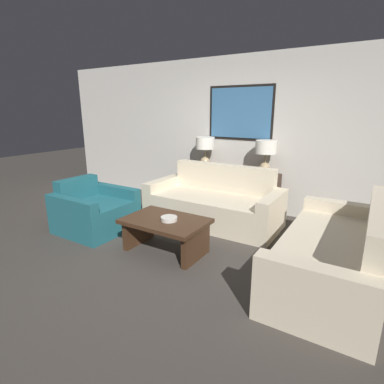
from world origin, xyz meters
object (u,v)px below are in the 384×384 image
Objects in this scene: console_table at (232,191)px; couch_by_side at (335,255)px; table_lamp_right at (266,151)px; armchair_near_back_wall at (94,212)px; decorative_bowl at (169,219)px; table_lamp_left at (205,147)px; coffee_table at (166,228)px; couch_by_back_wall at (214,204)px.

couch_by_side reaches higher than console_table.
table_lamp_right is at bearing 129.95° from couch_by_side.
table_lamp_right is at bearing 44.58° from armchair_near_back_wall.
couch_by_side reaches higher than decorative_bowl.
armchair_near_back_wall is at bearing 178.26° from decorative_bowl.
coffee_table is (0.53, -1.95, -0.80)m from table_lamp_left.
console_table reaches higher than coffee_table.
armchair_near_back_wall reaches higher than decorative_bowl.
couch_by_back_wall is 1.00× the size of couch_by_side.
couch_by_back_wall is 2.07m from couch_by_side.
table_lamp_left reaches higher than coffee_table.
couch_by_back_wall and couch_by_side have the same top height.
coffee_table is 0.16m from decorative_bowl.
armchair_near_back_wall is (-0.82, -1.92, -0.83)m from table_lamp_left.
couch_by_side is 10.24× the size of decorative_bowl.
table_lamp_right reaches higher than coffee_table.
couch_by_back_wall is at bearing 88.48° from coffee_table.
console_table is 2.37m from armchair_near_back_wall.
table_lamp_left is 2.25m from armchair_near_back_wall.
table_lamp_left reaches higher than couch_by_back_wall.
armchair_near_back_wall is at bearing -113.09° from table_lamp_left.
table_lamp_left is 0.58× the size of armchair_near_back_wall.
couch_by_back_wall is at bearing -90.00° from console_table.
table_lamp_right is 2.13m from decorative_bowl.
armchair_near_back_wall is (-1.38, -1.92, -0.09)m from console_table.
couch_by_side is 1.95m from coffee_table.
table_lamp_right reaches higher than decorative_bowl.
couch_by_side reaches higher than armchair_near_back_wall.
table_lamp_left is 2.15m from decorative_bowl.
console_table is 7.89× the size of decorative_bowl.
table_lamp_left reaches higher than armchair_near_back_wall.
decorative_bowl is (-1.84, -0.39, 0.16)m from couch_by_side.
table_lamp_right reaches higher than armchair_near_back_wall.
couch_by_back_wall is at bearing 91.63° from decorative_bowl.
coffee_table is (-0.60, -1.95, -0.80)m from table_lamp_right.
console_table is at bearing -180.00° from table_lamp_right.
table_lamp_left is 3.01m from couch_by_side.
decorative_bowl reaches higher than coffee_table.
couch_by_back_wall is at bearing 155.26° from couch_by_side.
table_lamp_left is 0.27× the size of couch_by_side.
console_table is 0.71m from couch_by_back_wall.
decorative_bowl is (0.07, -0.01, 0.15)m from coffee_table.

